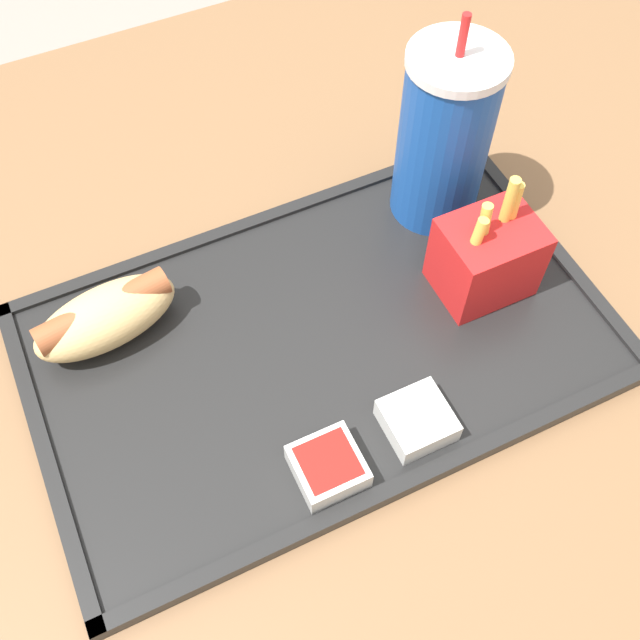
{
  "coord_description": "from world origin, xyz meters",
  "views": [
    {
      "loc": [
        -0.14,
        -0.25,
        1.26
      ],
      "look_at": [
        -0.0,
        0.04,
        0.76
      ],
      "focal_mm": 42.0,
      "sensor_mm": 36.0,
      "label": 1
    }
  ],
  "objects": [
    {
      "name": "food_tray",
      "position": [
        -0.0,
        0.04,
        0.72
      ],
      "size": [
        0.47,
        0.29,
        0.01
      ],
      "color": "black",
      "rests_on": "dining_table"
    },
    {
      "name": "soda_cup",
      "position": [
        0.16,
        0.13,
        0.81
      ],
      "size": [
        0.08,
        0.08,
        0.2
      ],
      "color": "#194CA5",
      "rests_on": "food_tray"
    },
    {
      "name": "sauce_cup_ketchup",
      "position": [
        -0.04,
        -0.07,
        0.74
      ],
      "size": [
        0.05,
        0.05,
        0.02
      ],
      "color": "silver",
      "rests_on": "food_tray"
    },
    {
      "name": "hot_dog_far",
      "position": [
        -0.15,
        0.12,
        0.75
      ],
      "size": [
        0.13,
        0.07,
        0.05
      ],
      "color": "#DBB270",
      "rests_on": "food_tray"
    },
    {
      "name": "sauce_cup_mayo",
      "position": [
        0.03,
        -0.06,
        0.74
      ],
      "size": [
        0.05,
        0.05,
        0.02
      ],
      "color": "silver",
      "rests_on": "food_tray"
    },
    {
      "name": "dining_table",
      "position": [
        0.0,
        0.0,
        0.36
      ],
      "size": [
        1.4,
        1.03,
        0.72
      ],
      "color": "brown",
      "rests_on": "ground_plane"
    },
    {
      "name": "ground_plane",
      "position": [
        0.0,
        0.0,
        0.0
      ],
      "size": [
        8.0,
        8.0,
        0.0
      ],
      "primitive_type": "plane",
      "color": "gray"
    },
    {
      "name": "fries_carton",
      "position": [
        0.15,
        0.03,
        0.77
      ],
      "size": [
        0.08,
        0.06,
        0.12
      ],
      "color": "red",
      "rests_on": "food_tray"
    }
  ]
}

